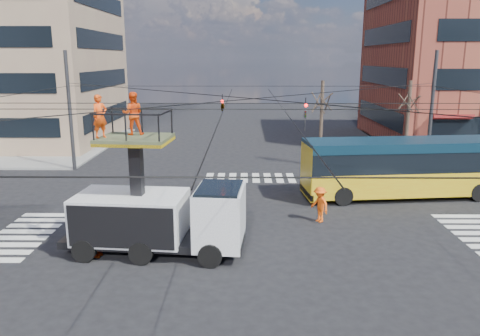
% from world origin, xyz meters
% --- Properties ---
extents(ground, '(120.00, 120.00, 0.00)m').
position_xyz_m(ground, '(0.00, 0.00, 0.00)').
color(ground, black).
rests_on(ground, ground).
extents(sidewalk_nw, '(18.00, 18.00, 0.12)m').
position_xyz_m(sidewalk_nw, '(-21.00, 21.00, 0.06)').
color(sidewalk_nw, slate).
rests_on(sidewalk_nw, ground).
extents(crosswalks, '(22.40, 22.40, 0.02)m').
position_xyz_m(crosswalks, '(0.00, 0.00, 0.01)').
color(crosswalks, silver).
rests_on(crosswalks, ground).
extents(overhead_network, '(24.24, 24.24, 8.00)m').
position_xyz_m(overhead_network, '(-0.07, 0.40, 4.29)').
color(overhead_network, '#2D2D30').
rests_on(overhead_network, ground).
extents(tree_a, '(2.00, 2.00, 6.00)m').
position_xyz_m(tree_a, '(5.00, 13.50, 4.63)').
color(tree_a, '#382B21').
rests_on(tree_a, ground).
extents(tree_b, '(2.00, 2.00, 6.00)m').
position_xyz_m(tree_b, '(11.00, 13.50, 4.63)').
color(tree_b, '#382B21').
rests_on(tree_b, ground).
extents(utility_truck, '(7.18, 3.15, 6.26)m').
position_xyz_m(utility_truck, '(-3.70, -1.76, 2.06)').
color(utility_truck, black).
rests_on(utility_truck, ground).
extents(city_bus, '(11.73, 3.80, 3.20)m').
position_xyz_m(city_bus, '(8.64, 5.92, 1.72)').
color(city_bus, gold).
rests_on(city_bus, ground).
extents(traffic_cone, '(0.36, 0.36, 0.77)m').
position_xyz_m(traffic_cone, '(-6.18, -1.62, 0.39)').
color(traffic_cone, '#FA320A').
rests_on(traffic_cone, ground).
extents(worker_ground, '(0.52, 0.99, 1.62)m').
position_xyz_m(worker_ground, '(-6.10, -2.25, 0.81)').
color(worker_ground, '#FF5210').
rests_on(worker_ground, ground).
extents(flagger, '(1.10, 1.26, 1.69)m').
position_xyz_m(flagger, '(3.15, 1.82, 0.84)').
color(flagger, '#FF5710').
rests_on(flagger, ground).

